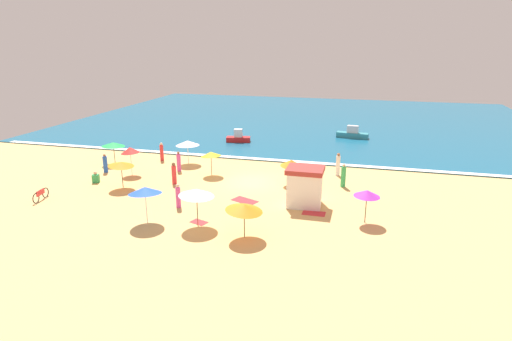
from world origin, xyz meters
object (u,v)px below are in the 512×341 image
Objects in this scene: beach_umbrella_3 at (188,143)px; parked_bicycle at (41,195)px; beachgoer_1 at (105,164)px; lifeguard_cabana at (305,186)px; small_boat_0 at (238,138)px; beach_umbrella_0 at (291,163)px; beach_umbrella_7 at (244,208)px; beachgoer_3 at (338,165)px; beachgoer_7 at (96,178)px; beach_umbrella_9 at (113,144)px; beachgoer_2 at (178,196)px; beachgoer_6 at (179,162)px; beach_umbrella_4 at (197,192)px; beachgoer_4 at (162,152)px; beach_umbrella_1 at (121,164)px; beach_umbrella_8 at (211,154)px; beach_umbrella_2 at (130,150)px; beach_umbrella_5 at (367,193)px; small_boat_1 at (352,134)px; beachgoer_5 at (343,176)px; beach_umbrella_6 at (145,190)px.

beach_umbrella_3 is 12.60m from parked_bicycle.
parked_bicycle is at bearing -94.88° from beachgoer_1.
lifeguard_cabana is 18.75m from small_boat_0.
beach_umbrella_0 is 9.66m from beach_umbrella_7.
beachgoer_7 is (-17.85, -6.54, -0.53)m from beachgoer_3.
beach_umbrella_9 is 12.82m from beachgoer_2.
beachgoer_6 is at bearing -86.19° from beach_umbrella_3.
beachgoer_3 is (9.54, 9.62, 0.13)m from beachgoer_2.
beachgoer_1 is at bearing 145.08° from beach_umbrella_4.
beachgoer_4 is 7.25m from beachgoer_7.
beach_umbrella_1 is 7.00m from beach_umbrella_8.
beach_umbrella_4 is at bearing -79.35° from small_boat_0.
beach_umbrella_5 is at bearing -15.13° from beach_umbrella_2.
lifeguard_cabana is 0.74× the size of small_boat_1.
beachgoer_5 is at bearing 22.22° from parked_bicycle.
beachgoer_3 is at bearing 45.25° from beachgoer_2.
beach_umbrella_8 is 1.40× the size of beachgoer_4.
beachgoer_6 is at bearing 174.25° from beach_umbrella_8.
beachgoer_4 is at bearing 56.90° from beachgoer_1.
beach_umbrella_3 reaches higher than beach_umbrella_0.
small_boat_1 is at bearing 94.43° from beach_umbrella_5.
beachgoer_6 is (-13.50, 0.52, -0.04)m from beachgoer_5.
beachgoer_2 is at bearing -134.75° from beachgoer_3.
beach_umbrella_2 reaches higher than beachgoer_1.
parked_bicycle is 1.08× the size of beachgoer_4.
beachgoer_4 is at bearing -140.03° from small_boat_1.
beach_umbrella_2 reaches higher than beachgoer_5.
lifeguard_cabana is 7.43m from beach_umbrella_4.
beach_umbrella_7 is at bearing -60.64° from beach_umbrella_8.
beachgoer_4 reaches higher than beachgoer_7.
beachgoer_4 is (-8.55, 12.40, -1.30)m from beach_umbrella_4.
beachgoer_1 is 19.29m from beachgoer_5.
small_boat_1 is at bearing 46.98° from beach_umbrella_2.
beach_umbrella_0 is 9.73m from beachgoer_6.
parked_bicycle is 11.71m from beachgoer_4.
beach_umbrella_1 is at bearing -164.52° from beachgoer_5.
beachgoer_1 is at bearing -176.04° from beachgoer_5.
beach_umbrella_6 reaches higher than small_boat_1.
parked_bicycle is at bearing -107.76° from beachgoer_7.
beach_umbrella_1 is 5.49m from beachgoer_6.
beachgoer_7 is at bearing 155.63° from beach_umbrella_7.
parked_bicycle is 10.69m from beachgoer_6.
beach_umbrella_2 is 0.99× the size of beach_umbrella_8.
parked_bicycle is (-15.95, -7.66, -1.30)m from beach_umbrella_0.
beach_umbrella_2 is 2.71m from beachgoer_1.
beach_umbrella_0 reaches higher than beachgoer_6.
beachgoer_6 is at bearing 53.76° from parked_bicycle.
beachgoer_3 reaches higher than beachgoer_5.
small_boat_1 is at bearing 45.74° from beach_umbrella_3.
beach_umbrella_8 is 3.16m from beachgoer_6.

